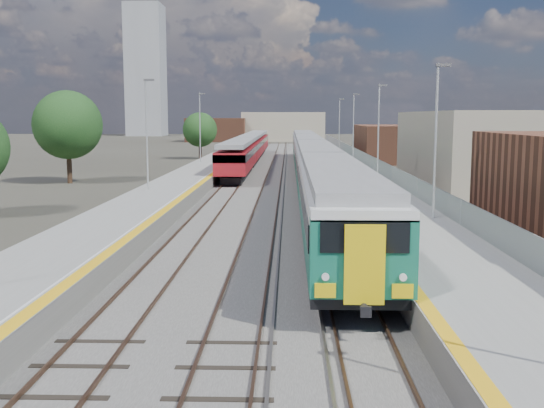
{
  "coord_description": "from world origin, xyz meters",
  "views": [
    {
      "loc": [
        -0.5,
        -9.17,
        5.99
      ],
      "look_at": [
        -1.24,
        18.27,
        2.2
      ],
      "focal_mm": 42.0,
      "sensor_mm": 36.0,
      "label": 1
    }
  ],
  "objects": [
    {
      "name": "tree_c",
      "position": [
        -13.1,
        80.57,
        4.13
      ],
      "size": [
        4.84,
        4.84,
        6.56
      ],
      "color": "#382619",
      "rests_on": "ground"
    },
    {
      "name": "tracks",
      "position": [
        -1.65,
        54.18,
        0.11
      ],
      "size": [
        8.96,
        160.0,
        0.17
      ],
      "color": "#4C3323",
      "rests_on": "ground"
    },
    {
      "name": "tree_b",
      "position": [
        -20.32,
        47.48,
        5.23
      ],
      "size": [
        6.13,
        6.13,
        8.3
      ],
      "color": "#382619",
      "rests_on": "ground"
    },
    {
      "name": "buildings",
      "position": [
        -18.12,
        138.6,
        10.7
      ],
      "size": [
        72.0,
        185.5,
        40.0
      ],
      "color": "brown",
      "rests_on": "ground"
    },
    {
      "name": "green_train",
      "position": [
        1.5,
        48.46,
        2.29
      ],
      "size": [
        2.96,
        82.24,
        3.25
      ],
      "color": "black",
      "rests_on": "ground"
    },
    {
      "name": "ground",
      "position": [
        0.0,
        50.0,
        0.0
      ],
      "size": [
        320.0,
        320.0,
        0.0
      ],
      "primitive_type": "plane",
      "color": "#47443A",
      "rests_on": "ground"
    },
    {
      "name": "platform_right",
      "position": [
        5.28,
        52.49,
        0.54
      ],
      "size": [
        4.7,
        155.0,
        8.52
      ],
      "color": "slate",
      "rests_on": "ground"
    },
    {
      "name": "red_train",
      "position": [
        -5.5,
        71.57,
        2.07
      ],
      "size": [
        2.78,
        56.37,
        3.51
      ],
      "color": "black",
      "rests_on": "ground"
    },
    {
      "name": "platform_left",
      "position": [
        -9.05,
        52.49,
        0.52
      ],
      "size": [
        4.3,
        155.0,
        8.52
      ],
      "color": "slate",
      "rests_on": "ground"
    },
    {
      "name": "tree_d",
      "position": [
        23.83,
        66.96,
        3.36
      ],
      "size": [
        3.94,
        3.94,
        5.34
      ],
      "color": "#382619",
      "rests_on": "ground"
    },
    {
      "name": "ballast_bed",
      "position": [
        -2.25,
        52.5,
        0.03
      ],
      "size": [
        10.5,
        155.0,
        0.06
      ],
      "primitive_type": "cube",
      "color": "#565451",
      "rests_on": "ground"
    }
  ]
}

